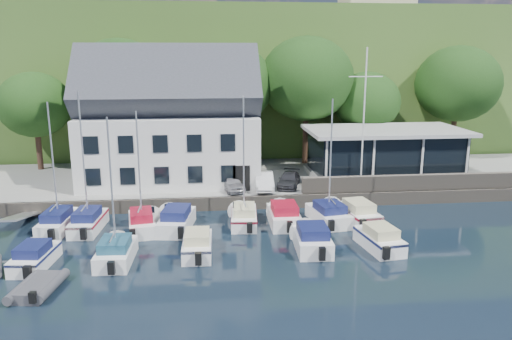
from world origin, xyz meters
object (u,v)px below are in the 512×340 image
object	(u,v)px
car_silver	(231,183)
boat_r1_2	(139,165)
boat_r2_2	(197,242)
boat_r2_3	(312,237)
boat_r1_4	(244,163)
boat_r1_6	(331,159)
boat_r1_0	(53,165)
boat_r2_0	(35,254)
dinghy_1	(38,285)
boat_r1_3	(177,218)
boat_r2_4	(379,237)
car_blue	(338,177)
car_dgrey	(289,180)
flagpole	(364,120)
boat_r1_1	(84,163)
boat_r1_7	(358,211)
harbor_building	(170,128)
car_white	(264,181)
club_pavilion	(384,153)
boat_r1_5	(284,213)
boat_r2_1	(112,187)

from	to	relation	value
car_silver	boat_r1_2	world-z (taller)	boat_r1_2
boat_r2_2	boat_r2_3	size ratio (longest dim) A/B	0.91
boat_r1_4	boat_r1_6	distance (m)	5.81
boat_r1_4	car_silver	bearing A→B (deg)	100.79
boat_r1_0	boat_r2_2	world-z (taller)	boat_r1_0
boat_r2_0	dinghy_1	bearing A→B (deg)	-64.15
boat_r1_3	boat_r2_4	xyz separation A→B (m)	(12.11, -4.68, -0.03)
car_blue	car_silver	bearing A→B (deg)	-178.75
car_dgrey	flagpole	bearing A→B (deg)	7.41
boat_r1_1	boat_r1_2	distance (m)	3.54
boat_r1_1	boat_r1_6	bearing A→B (deg)	3.85
boat_r1_3	boat_r2_0	distance (m)	8.99
car_dgrey	boat_r1_6	distance (m)	6.86
boat_r1_0	boat_r2_4	size ratio (longest dim) A/B	1.69
flagpole	boat_r1_7	distance (m)	7.80
harbor_building	boat_r1_3	size ratio (longest dim) A/B	2.38
car_dgrey	boat_r1_0	world-z (taller)	boat_r1_0
car_dgrey	car_white	bearing A→B (deg)	-149.50
car_silver	boat_r2_3	distance (m)	10.72
flagpole	boat_r1_0	size ratio (longest dim) A/B	1.22
boat_r1_2	dinghy_1	xyz separation A→B (m)	(-4.04, -8.20, -4.03)
club_pavilion	boat_r2_3	bearing A→B (deg)	-124.77
boat_r1_3	harbor_building	bearing A→B (deg)	104.19
boat_r1_5	flagpole	bearing A→B (deg)	36.79
boat_r1_6	boat_r2_4	size ratio (longest dim) A/B	1.71
harbor_building	boat_r1_3	world-z (taller)	harbor_building
flagpole	club_pavilion	bearing A→B (deg)	48.69
club_pavilion	boat_r2_3	world-z (taller)	club_pavilion
boat_r1_3	car_blue	bearing A→B (deg)	36.09
flagpole	boat_r2_3	distance (m)	12.54
car_white	boat_r1_0	world-z (taller)	boat_r1_0
harbor_building	boat_r1_4	size ratio (longest dim) A/B	1.69
car_blue	boat_r1_7	world-z (taller)	car_blue
boat_r1_0	dinghy_1	bearing A→B (deg)	-75.99
boat_r2_0	boat_r2_4	bearing A→B (deg)	7.86
car_white	boat_r2_1	xyz separation A→B (m)	(-9.58, -10.67, 2.68)
boat_r1_4	boat_r2_1	xyz separation A→B (m)	(-7.59, -5.44, 0.08)
car_silver	boat_r2_4	xyz separation A→B (m)	(8.16, -10.24, -0.85)
boat_r1_0	boat_r2_0	distance (m)	6.91
boat_r1_4	boat_r1_5	distance (m)	4.41
car_dgrey	car_silver	bearing A→B (deg)	-154.74
boat_r2_1	dinghy_1	bearing A→B (deg)	-131.12
boat_r1_5	boat_r1_4	bearing A→B (deg)	175.69
club_pavilion	boat_r1_6	world-z (taller)	boat_r1_6
car_silver	boat_r1_6	size ratio (longest dim) A/B	0.39
car_blue	boat_r1_3	xyz separation A→B (m)	(-12.59, -6.36, -0.84)
flagpole	boat_r1_6	xyz separation A→B (m)	(-3.79, -4.99, -1.91)
harbor_building	boat_r1_4	xyz separation A→B (m)	(5.29, -8.80, -1.10)
car_white	boat_r1_5	xyz separation A→B (m)	(0.69, -5.48, -0.89)
boat_r2_2	boat_r1_2	bearing A→B (deg)	132.30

